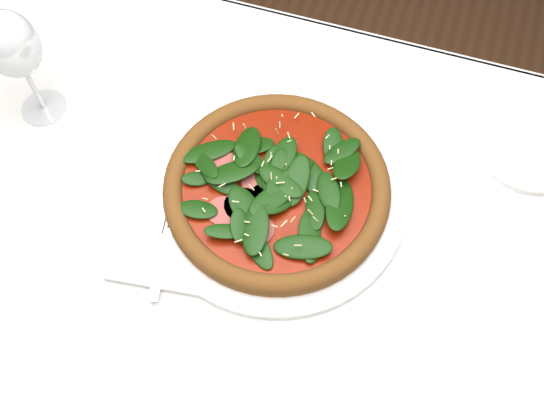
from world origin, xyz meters
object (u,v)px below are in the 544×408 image
(plate, at_px, (277,193))
(napkin, at_px, (162,266))
(pizza, at_px, (277,185))
(wine_glass, at_px, (12,47))

(plate, bearing_deg, napkin, -125.78)
(plate, bearing_deg, pizza, 0.00)
(plate, relative_size, napkin, 2.63)
(pizza, xyz_separation_m, napkin, (-0.11, -0.15, -0.02))
(plate, distance_m, pizza, 0.02)
(wine_glass, xyz_separation_m, napkin, (0.28, -0.19, -0.13))
(wine_glass, bearing_deg, plate, -5.01)
(plate, xyz_separation_m, pizza, (0.00, 0.00, 0.02))
(pizza, height_order, wine_glass, wine_glass)
(plate, bearing_deg, wine_glass, 174.99)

